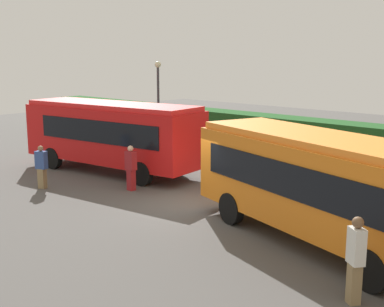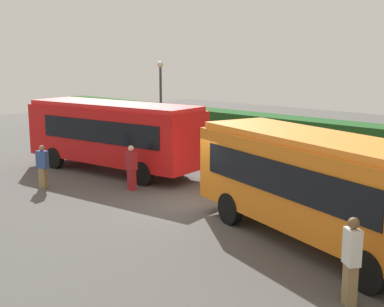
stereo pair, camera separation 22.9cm
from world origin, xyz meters
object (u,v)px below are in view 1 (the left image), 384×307
at_px(person_center, 42,166).
at_px(person_far, 356,257).
at_px(person_left, 157,139).
at_px(bus_orange, 323,183).
at_px(bus_red, 112,132).
at_px(person_right, 131,167).
at_px(lamppost, 158,93).

height_order(person_center, person_far, person_far).
bearing_deg(person_left, bus_orange, -160.94).
height_order(bus_orange, person_left, bus_orange).
relative_size(person_left, person_far, 0.90).
relative_size(bus_red, person_right, 5.10).
distance_m(bus_red, person_right, 3.55).
bearing_deg(bus_orange, person_far, -33.63).
distance_m(person_far, lamppost, 19.83).
height_order(person_left, person_far, person_far).
relative_size(bus_red, lamppost, 1.86).
distance_m(person_center, person_far, 13.38).
bearing_deg(person_far, lamppost, -84.89).
relative_size(bus_red, person_far, 4.72).
bearing_deg(bus_red, person_right, 146.04).
xyz_separation_m(bus_red, person_far, (13.68, -4.16, -0.77)).
distance_m(bus_red, person_center, 3.85).
bearing_deg(person_far, bus_red, -71.18).
relative_size(bus_orange, person_left, 5.23).
distance_m(bus_orange, person_center, 11.35).
distance_m(bus_orange, person_left, 13.75).
xyz_separation_m(bus_orange, lamppost, (-14.70, 7.42, 1.33)).
bearing_deg(bus_orange, person_right, -164.68).
bearing_deg(bus_orange, person_left, 172.45).
bearing_deg(person_left, person_center, 143.50).
distance_m(bus_red, person_left, 4.15).
bearing_deg(person_far, bus_orange, -103.51).
bearing_deg(bus_red, person_left, -81.11).
height_order(bus_orange, person_far, bus_orange).
bearing_deg(person_right, person_far, 77.90).
distance_m(person_left, person_right, 6.87).
relative_size(person_center, person_far, 0.89).
relative_size(bus_red, person_center, 5.28).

